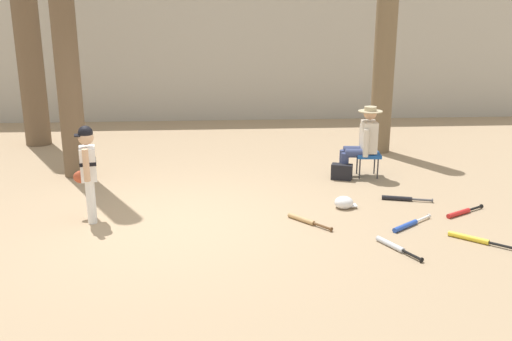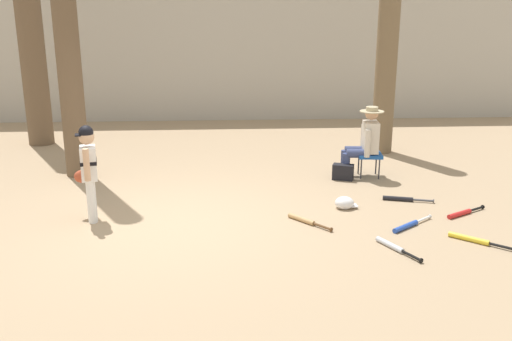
% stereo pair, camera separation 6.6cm
% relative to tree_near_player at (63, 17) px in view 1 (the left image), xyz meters
% --- Properties ---
extents(ground_plane, '(60.00, 60.00, 0.00)m').
position_rel_tree_near_player_xyz_m(ground_plane, '(1.79, -2.35, -2.62)').
color(ground_plane, '#9E8466').
extents(concrete_back_wall, '(18.00, 0.36, 3.02)m').
position_rel_tree_near_player_xyz_m(concrete_back_wall, '(1.79, 5.02, -1.11)').
color(concrete_back_wall, '#ADA89E').
rests_on(concrete_back_wall, ground).
extents(tree_near_player, '(0.63, 0.63, 5.91)m').
position_rel_tree_near_player_xyz_m(tree_near_player, '(0.00, 0.00, 0.00)').
color(tree_near_player, brown).
rests_on(tree_near_player, ground).
extents(tree_behind_spectator, '(0.59, 0.59, 4.32)m').
position_rel_tree_near_player_xyz_m(tree_behind_spectator, '(5.65, 1.31, -0.75)').
color(tree_behind_spectator, brown).
rests_on(tree_behind_spectator, ground).
extents(young_ballplayer, '(0.40, 0.57, 1.31)m').
position_rel_tree_near_player_xyz_m(young_ballplayer, '(0.71, -2.21, -1.88)').
color(young_ballplayer, white).
rests_on(young_ballplayer, ground).
extents(folding_stool, '(0.43, 0.43, 0.41)m').
position_rel_tree_near_player_xyz_m(folding_stool, '(4.96, -0.40, -2.26)').
color(folding_stool, '#194C9E').
rests_on(folding_stool, ground).
extents(seated_spectator, '(0.67, 0.54, 1.20)m').
position_rel_tree_near_player_xyz_m(seated_spectator, '(4.86, -0.39, -1.98)').
color(seated_spectator, navy).
rests_on(seated_spectator, ground).
extents(handbag_beside_stool, '(0.38, 0.29, 0.26)m').
position_rel_tree_near_player_xyz_m(handbag_beside_stool, '(4.49, -0.55, -2.49)').
color(handbag_beside_stool, black).
rests_on(handbag_beside_stool, ground).
extents(tree_far_left, '(0.71, 0.71, 5.66)m').
position_rel_tree_near_player_xyz_m(tree_far_left, '(-1.35, 2.42, -0.14)').
color(tree_far_left, brown).
rests_on(tree_far_left, ground).
extents(bat_black_composite, '(0.73, 0.26, 0.07)m').
position_rel_tree_near_player_xyz_m(bat_black_composite, '(5.14, -1.70, -2.59)').
color(bat_black_composite, black).
rests_on(bat_black_composite, ground).
extents(bat_red_barrel, '(0.68, 0.43, 0.07)m').
position_rel_tree_near_player_xyz_m(bat_red_barrel, '(5.79, -2.34, -2.59)').
color(bat_red_barrel, red).
rests_on(bat_red_barrel, ground).
extents(bat_wood_tan, '(0.53, 0.61, 0.07)m').
position_rel_tree_near_player_xyz_m(bat_wood_tan, '(3.57, -2.49, -2.59)').
color(bat_wood_tan, tan).
rests_on(bat_wood_tan, ground).
extents(bat_blue_youth, '(0.68, 0.54, 0.07)m').
position_rel_tree_near_player_xyz_m(bat_blue_youth, '(4.90, -2.75, -2.59)').
color(bat_blue_youth, '#2347AD').
rests_on(bat_blue_youth, ground).
extents(bat_aluminum_silver, '(0.38, 0.69, 0.07)m').
position_rel_tree_near_player_xyz_m(bat_aluminum_silver, '(4.50, -3.41, -2.59)').
color(bat_aluminum_silver, '#B7BCC6').
rests_on(bat_aluminum_silver, ground).
extents(bat_yellow_trainer, '(0.66, 0.59, 0.07)m').
position_rel_tree_near_player_xyz_m(bat_yellow_trainer, '(5.54, -3.27, -2.59)').
color(bat_yellow_trainer, yellow).
rests_on(bat_yellow_trainer, ground).
extents(batting_helmet_white, '(0.32, 0.25, 0.19)m').
position_rel_tree_near_player_xyz_m(batting_helmet_white, '(4.22, -1.95, -2.54)').
color(batting_helmet_white, silver).
rests_on(batting_helmet_white, ground).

